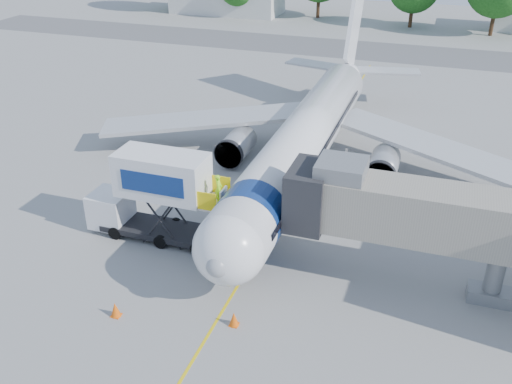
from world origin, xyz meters
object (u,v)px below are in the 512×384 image
(jet_bridge, at_px, (409,212))
(catering_hiloader, at_px, (154,196))
(aircraft, at_px, (307,137))
(ground_tug, at_px, (156,336))

(jet_bridge, height_order, catering_hiloader, jet_bridge)
(aircraft, relative_size, catering_hiloader, 4.44)
(catering_hiloader, bearing_deg, jet_bridge, 0.01)
(jet_bridge, xyz_separation_m, ground_tug, (-9.88, -8.46, -3.64))
(ground_tug, bearing_deg, catering_hiloader, 116.74)
(catering_hiloader, distance_m, ground_tug, 9.75)
(aircraft, xyz_separation_m, ground_tug, (-1.88, -19.58, -2.25))
(catering_hiloader, xyz_separation_m, ground_tug, (4.39, -8.46, -2.06))
(aircraft, relative_size, ground_tug, 11.28)
(aircraft, distance_m, ground_tug, 19.80)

